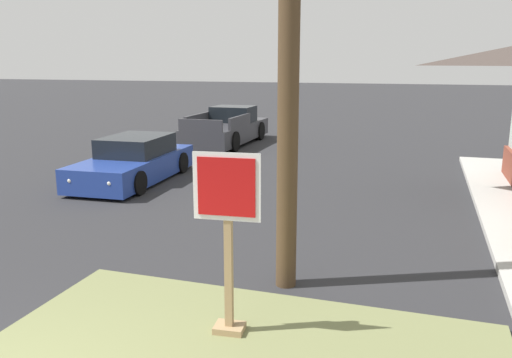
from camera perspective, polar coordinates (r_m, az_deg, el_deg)
stop_sign at (r=6.11m, az=-3.09°, el=-7.27°), size 0.79×0.31×2.22m
manhole_cover at (r=7.75m, az=-8.52°, el=-12.38°), size 0.70×0.70×0.02m
parked_sedan_blue at (r=14.95m, az=-13.21°, el=1.85°), size 2.09×4.58×1.25m
pickup_truck_charcoal at (r=21.24m, az=-3.11°, el=5.52°), size 2.01×5.38×1.48m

